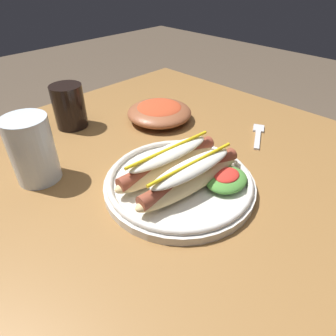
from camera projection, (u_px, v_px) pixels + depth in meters
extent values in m
cube|color=olive|center=(120.00, 185.00, 0.60)|extent=(1.12, 0.86, 0.04)
cylinder|color=olive|center=(326.00, 260.00, 0.89)|extent=(0.06, 0.06, 0.70)
cylinder|color=olive|center=(166.00, 167.00, 1.28)|extent=(0.06, 0.06, 0.70)
cylinder|color=silver|center=(179.00, 184.00, 0.56)|extent=(0.28, 0.28, 0.02)
torus|color=silver|center=(179.00, 179.00, 0.55)|extent=(0.27, 0.27, 0.01)
ellipsoid|color=#E0C184|center=(191.00, 180.00, 0.52)|extent=(0.24, 0.07, 0.04)
cylinder|color=brown|center=(191.00, 176.00, 0.52)|extent=(0.22, 0.04, 0.03)
ellipsoid|color=silver|center=(192.00, 168.00, 0.51)|extent=(0.18, 0.06, 0.02)
cylinder|color=yellow|center=(192.00, 163.00, 0.50)|extent=(0.19, 0.02, 0.01)
ellipsoid|color=#E0C184|center=(169.00, 165.00, 0.56)|extent=(0.24, 0.07, 0.04)
cylinder|color=brown|center=(169.00, 162.00, 0.56)|extent=(0.22, 0.04, 0.03)
ellipsoid|color=silver|center=(169.00, 153.00, 0.54)|extent=(0.18, 0.06, 0.02)
cylinder|color=yellow|center=(169.00, 149.00, 0.54)|extent=(0.19, 0.02, 0.01)
ellipsoid|color=#4C8C38|center=(226.00, 179.00, 0.54)|extent=(0.08, 0.07, 0.02)
ellipsoid|color=red|center=(227.00, 175.00, 0.53)|extent=(0.05, 0.04, 0.01)
cube|color=silver|center=(257.00, 140.00, 0.70)|extent=(0.08, 0.05, 0.00)
cube|color=silver|center=(259.00, 128.00, 0.75)|extent=(0.04, 0.04, 0.00)
cylinder|color=black|center=(69.00, 106.00, 0.73)|extent=(0.08, 0.08, 0.11)
cylinder|color=silver|center=(32.00, 150.00, 0.55)|extent=(0.08, 0.08, 0.13)
ellipsoid|color=brown|center=(159.00, 113.00, 0.78)|extent=(0.17, 0.17, 0.04)
ellipsoid|color=#B74223|center=(159.00, 108.00, 0.77)|extent=(0.12, 0.12, 0.02)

